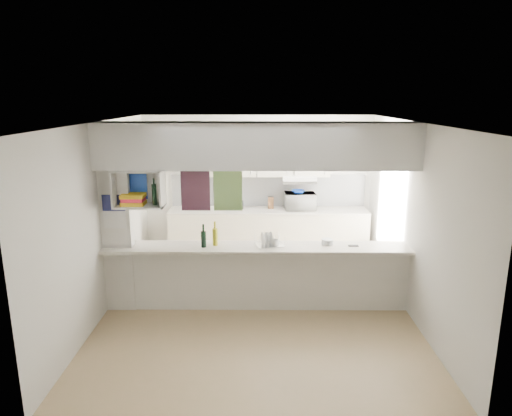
{
  "coord_description": "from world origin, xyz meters",
  "views": [
    {
      "loc": [
        0.03,
        -5.96,
        2.92
      ],
      "look_at": [
        -0.01,
        0.5,
        1.34
      ],
      "focal_mm": 32.0,
      "sensor_mm": 36.0,
      "label": 1
    }
  ],
  "objects_px": {
    "dish_rack": "(269,240)",
    "wine_bottles": "(210,237)",
    "bowl": "(298,192)",
    "microwave": "(300,201)"
  },
  "relations": [
    {
      "from": "dish_rack",
      "to": "wine_bottles",
      "type": "relative_size",
      "value": 1.27
    },
    {
      "from": "dish_rack",
      "to": "bowl",
      "type": "bearing_deg",
      "value": 59.35
    },
    {
      "from": "bowl",
      "to": "wine_bottles",
      "type": "height_order",
      "value": "bowl"
    },
    {
      "from": "bowl",
      "to": "wine_bottles",
      "type": "bearing_deg",
      "value": -123.35
    },
    {
      "from": "dish_rack",
      "to": "wine_bottles",
      "type": "xyz_separation_m",
      "value": [
        -0.82,
        -0.04,
        0.05
      ]
    },
    {
      "from": "dish_rack",
      "to": "wine_bottles",
      "type": "distance_m",
      "value": 0.82
    },
    {
      "from": "microwave",
      "to": "wine_bottles",
      "type": "distance_m",
      "value": 2.56
    },
    {
      "from": "microwave",
      "to": "wine_bottles",
      "type": "relative_size",
      "value": 1.61
    },
    {
      "from": "wine_bottles",
      "to": "bowl",
      "type": "bearing_deg",
      "value": 56.65
    },
    {
      "from": "microwave",
      "to": "dish_rack",
      "type": "xyz_separation_m",
      "value": [
        -0.6,
        -2.09,
        -0.07
      ]
    }
  ]
}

